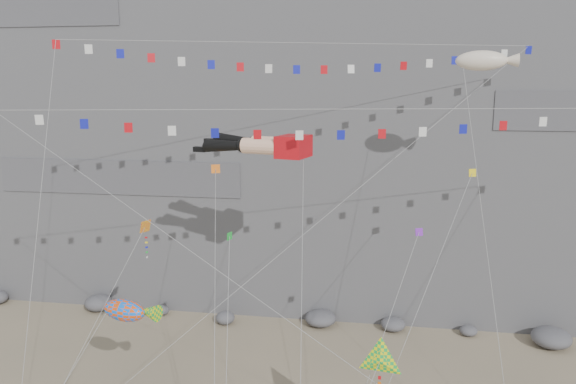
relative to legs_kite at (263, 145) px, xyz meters
name	(u,v)px	position (x,y,z in m)	size (l,w,h in m)	color
cliff	(339,34)	(2.79, 24.79, 8.80)	(80.00, 28.00, 50.00)	slate
talus_boulders	(321,319)	(2.79, 9.79, -15.60)	(60.00, 3.00, 1.20)	#5B5B60
legs_kite	(263,145)	(0.00, 0.00, 0.00)	(9.23, 17.10, 21.88)	red
flag_banner_upper	(310,43)	(2.64, 2.51, 6.33)	(29.17, 19.29, 29.75)	red
flag_banner_lower	(321,110)	(3.86, -2.29, 2.34)	(35.02, 11.49, 23.31)	red
harlequin_kite	(145,228)	(-6.73, -3.09, -4.82)	(4.96, 8.97, 14.60)	red
fish_windsock	(124,311)	(-6.66, -6.56, -8.73)	(6.77, 4.97, 9.61)	#F94C0C
delta_kite	(380,361)	(7.55, -9.01, -9.36)	(4.93, 7.66, 10.56)	#EFEA0C
blimp_windsock	(481,61)	(13.26, 2.49, 5.14)	(4.13, 11.67, 23.98)	#F0DEC5
small_kite_a	(216,173)	(-3.10, -0.02, -1.83)	(4.27, 14.37, 20.30)	orange
small_kite_b	(417,238)	(9.45, -3.25, -4.72)	(5.13, 9.33, 15.37)	purple
small_kite_c	(229,243)	(-1.00, -4.68, -5.05)	(2.93, 11.47, 15.98)	green
small_kite_d	(470,179)	(12.89, 1.70, -2.10)	(8.55, 16.93, 23.17)	yellow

